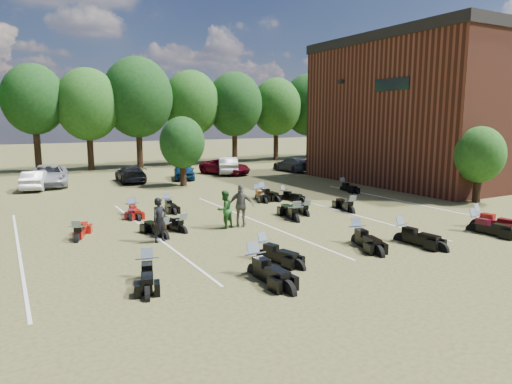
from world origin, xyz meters
TOP-DOWN VIEW (x-y plane):
  - ground at (0.00, 0.00)m, footprint 160.00×160.00m
  - car_1 at (-11.40, 18.69)m, footprint 2.26×4.16m
  - car_2 at (-10.46, 20.07)m, footprint 3.09×5.66m
  - car_3 at (-4.84, 19.21)m, footprint 2.03×4.49m
  - car_4 at (-0.66, 18.92)m, footprint 2.72×4.21m
  - car_5 at (3.79, 20.14)m, footprint 3.24×4.79m
  - car_6 at (3.47, 20.00)m, footprint 3.77×5.17m
  - car_7 at (9.83, 19.07)m, footprint 2.13×4.61m
  - person_black at (-8.08, 1.61)m, footprint 0.75×0.61m
  - person_green at (-4.90, 2.39)m, footprint 0.99×0.87m
  - person_grey at (-4.10, 2.36)m, footprint 1.18×1.03m
  - motorcycle_0 at (-9.68, -2.22)m, footprint 1.32×2.37m
  - motorcycle_1 at (-6.67, -3.53)m, footprint 0.89×2.51m
  - motorcycle_2 at (-5.57, -2.21)m, footprint 1.21×2.31m
  - motorcycle_3 at (0.31, -2.94)m, footprint 1.03×2.46m
  - motorcycle_4 at (-1.41, -2.27)m, footprint 1.37×2.53m
  - motorcycle_5 at (4.25, -3.32)m, footprint 1.02×2.46m
  - motorcycle_6 at (5.21, -2.85)m, footprint 1.26×2.61m
  - motorcycle_7 at (-10.91, 3.29)m, footprint 1.34×2.25m
  - motorcycle_8 at (-7.77, 2.04)m, footprint 1.09×2.30m
  - motorcycle_9 at (-6.81, 2.56)m, footprint 1.21×2.23m
  - motorcycle_10 at (-1.39, 1.99)m, footprint 1.37×2.60m
  - motorcycle_12 at (-0.23, 2.76)m, footprint 1.14×2.16m
  - motorcycle_13 at (2.21, 2.22)m, footprint 1.29×2.41m
  - motorcycle_14 at (-7.67, 7.45)m, footprint 1.25×2.15m
  - motorcycle_15 at (-7.77, 7.31)m, footprint 0.71×2.06m
  - motorcycle_16 at (-5.75, 7.82)m, footprint 0.82×2.14m
  - motorcycle_17 at (0.04, 8.23)m, footprint 1.11×2.24m
  - motorcycle_18 at (0.51, 8.43)m, footprint 0.78×2.33m
  - motorcycle_19 at (1.34, 7.32)m, footprint 1.13×2.09m
  - motorcycle_20 at (6.67, 8.22)m, footprint 0.93×2.17m
  - brick_building at (22.00, 9.00)m, footprint 25.40×15.20m
  - tree_line at (-1.00, 29.00)m, footprint 56.00×6.00m
  - young_tree_near_building at (10.50, 1.00)m, footprint 2.80×2.80m
  - young_tree_midfield at (-2.00, 15.50)m, footprint 3.20×3.20m
  - parking_lines at (-3.00, 3.00)m, footprint 20.10×14.00m

SIDE VIEW (x-z plane):
  - ground at x=0.00m, z-range 0.00..0.00m
  - motorcycle_0 at x=-9.68m, z-range -0.63..0.63m
  - motorcycle_1 at x=-6.67m, z-range -0.69..0.69m
  - motorcycle_2 at x=-5.57m, z-range -0.62..0.62m
  - motorcycle_3 at x=0.31m, z-range -0.67..0.67m
  - motorcycle_4 at x=-1.41m, z-range -0.67..0.67m
  - motorcycle_5 at x=4.25m, z-range -0.67..0.67m
  - motorcycle_6 at x=5.21m, z-range -0.70..0.70m
  - motorcycle_7 at x=-10.91m, z-range -0.60..0.60m
  - motorcycle_8 at x=-7.77m, z-range -0.61..0.61m
  - motorcycle_9 at x=-6.81m, z-range -0.59..0.59m
  - motorcycle_10 at x=-1.39m, z-range -0.69..0.69m
  - motorcycle_12 at x=-0.23m, z-range -0.58..0.58m
  - motorcycle_13 at x=2.21m, z-range -0.64..0.64m
  - motorcycle_14 at x=-7.67m, z-range -0.57..0.57m
  - motorcycle_15 at x=-7.77m, z-range -0.57..0.57m
  - motorcycle_16 at x=-5.75m, z-range -0.59..0.59m
  - motorcycle_17 at x=0.04m, z-range -0.60..0.60m
  - motorcycle_18 at x=0.51m, z-range -0.65..0.65m
  - motorcycle_19 at x=1.34m, z-range -0.56..0.56m
  - motorcycle_20 at x=6.67m, z-range -0.59..0.59m
  - parking_lines at x=-3.00m, z-range 0.00..0.01m
  - car_3 at x=-4.84m, z-range 0.00..1.28m
  - car_1 at x=-11.40m, z-range 0.00..1.30m
  - car_7 at x=9.83m, z-range 0.00..1.30m
  - car_6 at x=3.47m, z-range 0.00..1.31m
  - car_4 at x=-0.66m, z-range 0.00..1.33m
  - car_5 at x=3.79m, z-range 0.00..1.49m
  - car_2 at x=-10.46m, z-range 0.00..1.50m
  - person_green at x=-4.90m, z-range 0.00..1.70m
  - person_black at x=-8.08m, z-range 0.00..1.76m
  - person_grey at x=-4.10m, z-range 0.00..1.91m
  - young_tree_near_building at x=10.50m, z-range 0.67..4.83m
  - young_tree_midfield at x=-2.00m, z-range 0.74..5.44m
  - brick_building at x=22.00m, z-range 0.01..10.71m
  - tree_line at x=-1.00m, z-range 1.42..11.20m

